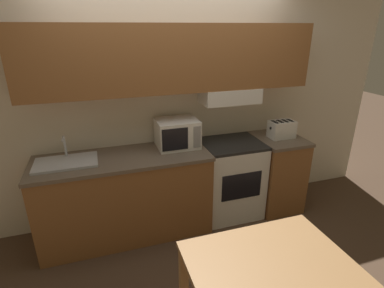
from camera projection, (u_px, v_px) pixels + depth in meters
ground_plane at (174, 207)px, 3.70m from camera, size 16.00×16.00×0.00m
wall_back at (174, 85)px, 3.09m from camera, size 5.27×0.38×2.55m
lower_counter_main at (126, 196)px, 3.10m from camera, size 1.72×0.63×0.89m
lower_counter_right_stub at (275, 172)px, 3.61m from camera, size 0.51×0.63×0.89m
stove_range at (230, 178)px, 3.45m from camera, size 0.65×0.57×0.89m
microwave at (177, 133)px, 3.14m from camera, size 0.43×0.36×0.29m
toaster at (282, 129)px, 3.41m from camera, size 0.30×0.18×0.20m
sink_basin at (66, 162)px, 2.78m from camera, size 0.56×0.34×0.23m
dining_table at (270, 279)px, 1.83m from camera, size 0.99×0.76×0.75m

